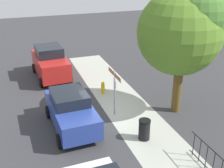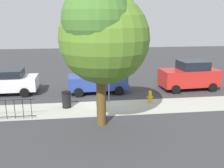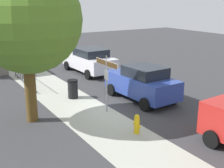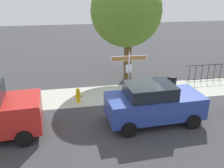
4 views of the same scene
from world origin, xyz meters
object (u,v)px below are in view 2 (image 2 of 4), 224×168
(shade_tree, at_px, (102,32))
(street_sign, at_px, (109,74))
(car_white, at_px, (3,82))
(car_red, at_px, (189,75))
(car_blue, at_px, (98,80))
(trash_bin, at_px, (66,100))
(fire_hydrant, at_px, (150,96))

(shade_tree, bearing_deg, street_sign, -101.51)
(shade_tree, distance_m, car_white, 9.63)
(street_sign, height_order, car_red, street_sign)
(street_sign, xyz_separation_m, car_blue, (0.50, -2.39, -0.96))
(street_sign, bearing_deg, car_white, -21.77)
(car_blue, height_order, trash_bin, car_blue)
(fire_hydrant, bearing_deg, car_white, -17.37)
(street_sign, relative_size, car_red, 0.61)
(car_blue, distance_m, fire_hydrant, 4.07)
(car_red, distance_m, car_white, 13.42)
(street_sign, distance_m, fire_hydrant, 3.00)
(shade_tree, relative_size, car_blue, 1.59)
(car_red, relative_size, car_blue, 1.04)
(car_red, relative_size, car_white, 0.92)
(shade_tree, xyz_separation_m, car_white, (6.41, -6.16, -3.69))
(car_blue, xyz_separation_m, car_white, (6.59, -0.44, -0.02))
(car_white, height_order, fire_hydrant, car_white)
(car_blue, xyz_separation_m, fire_hydrant, (-3.10, 2.59, -0.53))
(car_white, distance_m, trash_bin, 5.60)
(car_red, distance_m, trash_bin, 9.40)
(fire_hydrant, relative_size, trash_bin, 0.80)
(street_sign, relative_size, trash_bin, 2.67)
(car_white, xyz_separation_m, fire_hydrant, (-9.69, 3.03, -0.50))
(car_blue, bearing_deg, car_red, 177.62)
(shade_tree, distance_m, car_red, 9.69)
(trash_bin, bearing_deg, shade_tree, 124.24)
(trash_bin, bearing_deg, car_white, -36.62)
(street_sign, distance_m, car_red, 6.80)
(car_red, distance_m, car_blue, 6.82)
(car_white, relative_size, trash_bin, 4.80)
(shade_tree, distance_m, trash_bin, 5.33)
(fire_hydrant, height_order, trash_bin, trash_bin)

